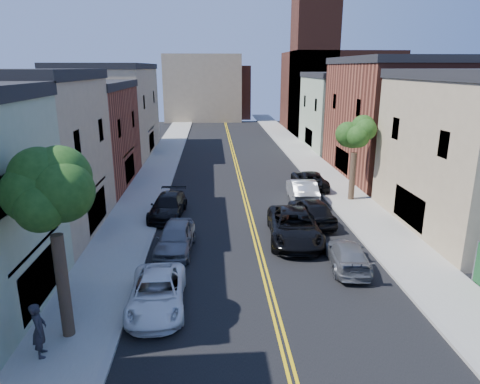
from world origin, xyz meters
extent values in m
cube|color=gray|center=(-7.90, 40.00, 0.07)|extent=(3.20, 100.00, 0.15)
cube|color=gray|center=(7.90, 40.00, 0.07)|extent=(3.20, 100.00, 0.15)
cube|color=gray|center=(-6.15, 40.00, 0.07)|extent=(0.30, 100.00, 0.15)
cube|color=gray|center=(6.15, 40.00, 0.07)|extent=(0.30, 100.00, 0.15)
cube|color=#998466|center=(-14.00, 25.00, 4.50)|extent=(9.00, 10.00, 9.00)
cube|color=brown|center=(-14.00, 36.00, 4.00)|extent=(9.00, 12.00, 8.00)
cube|color=#998466|center=(-14.00, 50.00, 4.75)|extent=(9.00, 16.00, 9.50)
cube|color=brown|center=(14.00, 38.00, 5.00)|extent=(9.00, 14.00, 10.00)
cube|color=gray|center=(14.00, 52.00, 4.25)|extent=(9.00, 12.00, 8.50)
cube|color=#4C2319|center=(17.50, 68.00, 6.00)|extent=(16.00, 14.00, 12.00)
cube|color=#4C2319|center=(12.50, 64.00, 11.00)|extent=(6.00, 6.00, 22.00)
cube|color=#998466|center=(-4.00, 82.00, 6.00)|extent=(14.00, 8.00, 12.00)
cube|color=brown|center=(0.00, 86.00, 5.00)|extent=(10.00, 8.00, 10.00)
cylinder|color=#38231C|center=(-7.90, 14.00, 2.13)|extent=(0.44, 0.44, 3.96)
sphere|color=#183B10|center=(-7.90, 14.00, 6.45)|extent=(5.20, 5.20, 5.20)
sphere|color=#183B10|center=(-7.38, 13.61, 7.49)|extent=(3.90, 3.90, 3.90)
sphere|color=#183B10|center=(-8.42, 14.52, 5.93)|extent=(3.64, 3.64, 3.64)
cylinder|color=#38231C|center=(7.90, 30.00, 1.91)|extent=(0.44, 0.44, 3.52)
sphere|color=#183B10|center=(7.90, 30.00, 5.65)|extent=(4.40, 4.40, 4.40)
sphere|color=#183B10|center=(8.34, 29.67, 6.53)|extent=(3.30, 3.30, 3.30)
sphere|color=#183B10|center=(7.46, 30.44, 5.21)|extent=(3.08, 3.08, 3.08)
imported|color=white|center=(-4.86, 15.87, 0.68)|extent=(2.44, 4.99, 1.36)
imported|color=slate|center=(-4.55, 21.55, 0.80)|extent=(2.21, 4.81, 1.60)
imported|color=black|center=(-5.50, 27.34, 0.74)|extent=(2.55, 5.28, 1.48)
imported|color=#55575C|center=(4.22, 19.07, 0.65)|extent=(2.33, 4.65, 1.30)
imported|color=black|center=(3.80, 25.47, 0.85)|extent=(2.61, 5.18, 1.69)
imported|color=#A2A5A9|center=(4.19, 30.16, 0.85)|extent=(2.05, 5.27, 1.71)
imported|color=black|center=(5.50, 33.60, 0.75)|extent=(2.65, 5.45, 1.49)
imported|color=black|center=(2.20, 22.71, 0.87)|extent=(3.34, 6.43, 1.73)
imported|color=#23232A|center=(-8.43, 12.83, 1.14)|extent=(0.64, 0.82, 1.98)
camera|label=1|loc=(-2.46, -0.17, 9.68)|focal=32.01mm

